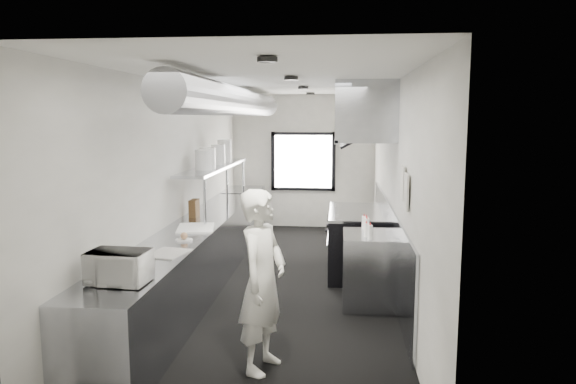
% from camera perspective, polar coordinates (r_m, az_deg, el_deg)
% --- Properties ---
extents(floor, '(3.00, 8.00, 0.01)m').
position_cam_1_polar(floor, '(7.58, -0.51, -9.85)').
color(floor, black).
rests_on(floor, ground).
extents(ceiling, '(3.00, 8.00, 0.01)m').
position_cam_1_polar(ceiling, '(7.23, -0.54, 11.79)').
color(ceiling, silver).
rests_on(ceiling, wall_back).
extents(wall_back, '(3.00, 0.02, 2.80)m').
position_cam_1_polar(wall_back, '(11.23, 1.65, 3.30)').
color(wall_back, silver).
rests_on(wall_back, floor).
extents(wall_front, '(3.00, 0.02, 2.80)m').
position_cam_1_polar(wall_front, '(3.39, -7.81, -7.92)').
color(wall_front, silver).
rests_on(wall_front, floor).
extents(wall_left, '(0.02, 8.00, 2.80)m').
position_cam_1_polar(wall_left, '(7.58, -11.88, 0.83)').
color(wall_left, silver).
rests_on(wall_left, floor).
extents(wall_right, '(0.02, 8.00, 2.80)m').
position_cam_1_polar(wall_right, '(7.27, 11.32, 0.55)').
color(wall_right, silver).
rests_on(wall_right, floor).
extents(wall_cladding, '(0.03, 5.50, 1.10)m').
position_cam_1_polar(wall_cladding, '(7.71, 10.78, -5.43)').
color(wall_cladding, '#9B9FA9').
rests_on(wall_cladding, wall_right).
extents(hvac_duct, '(0.40, 6.40, 0.40)m').
position_cam_1_polar(hvac_duct, '(7.71, -5.47, 9.65)').
color(hvac_duct, gray).
rests_on(hvac_duct, ceiling).
extents(service_window, '(1.36, 0.05, 1.25)m').
position_cam_1_polar(service_window, '(11.20, 1.64, 3.29)').
color(service_window, white).
rests_on(service_window, wall_back).
extents(exhaust_hood, '(0.81, 2.20, 0.88)m').
position_cam_1_polar(exhaust_hood, '(7.88, 8.06, 8.42)').
color(exhaust_hood, '#9B9FA9').
rests_on(exhaust_hood, ceiling).
extents(prep_counter, '(0.70, 6.00, 0.90)m').
position_cam_1_polar(prep_counter, '(7.19, -10.17, -7.23)').
color(prep_counter, '#9B9FA9').
rests_on(prep_counter, floor).
extents(pass_shelf, '(0.45, 3.00, 0.68)m').
position_cam_1_polar(pass_shelf, '(8.44, -7.87, 2.57)').
color(pass_shelf, '#9B9FA9').
rests_on(pass_shelf, prep_counter).
extents(range, '(0.88, 1.60, 0.94)m').
position_cam_1_polar(range, '(8.09, 7.38, -5.31)').
color(range, black).
rests_on(range, floor).
extents(bottle_station, '(0.65, 0.80, 0.90)m').
position_cam_1_polar(bottle_station, '(6.75, 8.69, -8.21)').
color(bottle_station, '#9B9FA9').
rests_on(bottle_station, floor).
extents(far_work_table, '(0.70, 1.20, 0.90)m').
position_cam_1_polar(far_work_table, '(10.71, -4.82, -2.08)').
color(far_work_table, '#9B9FA9').
rests_on(far_work_table, floor).
extents(notice_sheet_a, '(0.02, 0.28, 0.38)m').
position_cam_1_polar(notice_sheet_a, '(6.05, 12.20, 0.95)').
color(notice_sheet_a, silver).
rests_on(notice_sheet_a, wall_right).
extents(notice_sheet_b, '(0.02, 0.28, 0.38)m').
position_cam_1_polar(notice_sheet_b, '(5.72, 12.58, 0.02)').
color(notice_sheet_b, silver).
rests_on(notice_sheet_b, wall_right).
extents(line_cook, '(0.57, 0.71, 1.69)m').
position_cam_1_polar(line_cook, '(4.93, -2.76, -9.50)').
color(line_cook, silver).
rests_on(line_cook, floor).
extents(microwave, '(0.49, 0.39, 0.28)m').
position_cam_1_polar(microwave, '(4.86, -17.73, -7.68)').
color(microwave, white).
rests_on(microwave, prep_counter).
extents(deli_tub_a, '(0.16, 0.16, 0.10)m').
position_cam_1_polar(deli_tub_a, '(5.01, -19.61, -8.39)').
color(deli_tub_a, silver).
rests_on(deli_tub_a, prep_counter).
extents(deli_tub_b, '(0.17, 0.17, 0.10)m').
position_cam_1_polar(deli_tub_b, '(5.37, -17.04, -7.21)').
color(deli_tub_b, silver).
rests_on(deli_tub_b, prep_counter).
extents(newspaper, '(0.44, 0.51, 0.01)m').
position_cam_1_polar(newspaper, '(5.77, -12.76, -6.43)').
color(newspaper, silver).
rests_on(newspaper, prep_counter).
extents(small_plate, '(0.23, 0.23, 0.02)m').
position_cam_1_polar(small_plate, '(6.33, -11.09, -5.08)').
color(small_plate, silver).
rests_on(small_plate, prep_counter).
extents(pastry, '(0.08, 0.08, 0.08)m').
position_cam_1_polar(pastry, '(6.32, -11.11, -4.64)').
color(pastry, tan).
rests_on(pastry, small_plate).
extents(cutting_board, '(0.57, 0.69, 0.02)m').
position_cam_1_polar(cutting_board, '(6.97, -9.88, -3.82)').
color(cutting_board, white).
rests_on(cutting_board, prep_counter).
extents(knife_block, '(0.11, 0.23, 0.25)m').
position_cam_1_polar(knife_block, '(7.78, -10.05, -1.72)').
color(knife_block, brown).
rests_on(knife_block, prep_counter).
extents(plate_stack_a, '(0.30, 0.30, 0.29)m').
position_cam_1_polar(plate_stack_a, '(7.80, -9.05, 3.43)').
color(plate_stack_a, silver).
rests_on(plate_stack_a, pass_shelf).
extents(plate_stack_b, '(0.28, 0.28, 0.31)m').
position_cam_1_polar(plate_stack_b, '(7.99, -8.63, 3.61)').
color(plate_stack_b, silver).
rests_on(plate_stack_b, pass_shelf).
extents(plate_stack_c, '(0.28, 0.28, 0.32)m').
position_cam_1_polar(plate_stack_c, '(8.65, -7.50, 4.01)').
color(plate_stack_c, silver).
rests_on(plate_stack_c, pass_shelf).
extents(plate_stack_d, '(0.26, 0.26, 0.37)m').
position_cam_1_polar(plate_stack_d, '(9.25, -6.83, 4.44)').
color(plate_stack_d, silver).
rests_on(plate_stack_d, pass_shelf).
extents(squeeze_bottle_a, '(0.07, 0.07, 0.17)m').
position_cam_1_polar(squeeze_bottle_a, '(6.34, 8.81, -4.29)').
color(squeeze_bottle_a, white).
rests_on(squeeze_bottle_a, bottle_station).
extents(squeeze_bottle_b, '(0.07, 0.07, 0.17)m').
position_cam_1_polar(squeeze_bottle_b, '(6.45, 8.40, -4.07)').
color(squeeze_bottle_b, white).
rests_on(squeeze_bottle_b, bottle_station).
extents(squeeze_bottle_c, '(0.07, 0.07, 0.19)m').
position_cam_1_polar(squeeze_bottle_c, '(6.64, 8.45, -3.64)').
color(squeeze_bottle_c, white).
rests_on(squeeze_bottle_c, bottle_station).
extents(squeeze_bottle_d, '(0.08, 0.08, 0.18)m').
position_cam_1_polar(squeeze_bottle_d, '(6.79, 8.38, -3.42)').
color(squeeze_bottle_d, white).
rests_on(squeeze_bottle_d, bottle_station).
extents(squeeze_bottle_e, '(0.07, 0.07, 0.17)m').
position_cam_1_polar(squeeze_bottle_e, '(6.91, 8.16, -3.26)').
color(squeeze_bottle_e, white).
rests_on(squeeze_bottle_e, bottle_station).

